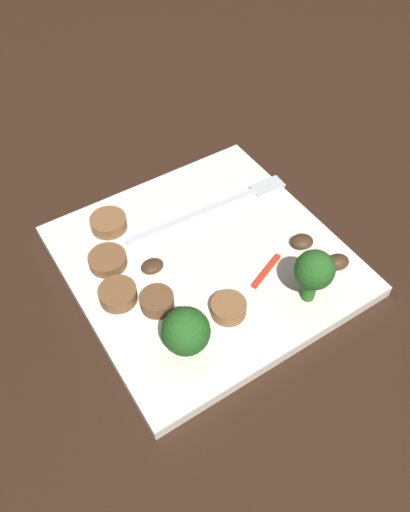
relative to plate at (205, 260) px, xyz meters
The scene contains 14 objects.
ground_plane 0.01m from the plate, ahead, with size 1.40×1.40×0.00m, color black.
plate is the anchor object (origin of this frame).
fork 0.07m from the plate, 44.22° to the left, with size 0.18×0.02×0.00m.
broccoli_floret_0 0.11m from the plate, 59.90° to the right, with size 0.03×0.03×0.06m.
broccoli_floret_1 0.11m from the plate, 130.99° to the right, with size 0.04×0.04×0.05m.
sausage_slice_0 0.07m from the plate, 105.02° to the right, with size 0.03×0.03×0.01m, color brown.
sausage_slice_1 0.10m from the plate, 125.95° to the left, with size 0.04×0.04×0.01m, color brown.
sausage_slice_2 0.07m from the plate, 159.09° to the right, with size 0.03×0.03×0.01m, color brown.
sausage_slice_3 0.09m from the plate, 153.40° to the left, with size 0.04×0.04×0.01m, color brown.
sausage_slice_4 0.09m from the plate, behind, with size 0.03×0.03×0.01m, color brown.
mushroom_0 0.05m from the plate, 165.04° to the left, with size 0.02×0.02×0.01m, color #422B19.
mushroom_1 0.09m from the plate, 24.35° to the right, with size 0.02×0.02×0.01m, color #422B19.
mushroom_2 0.12m from the plate, 38.60° to the right, with size 0.02×0.02×0.01m, color #422B19.
pepper_strip_3 0.06m from the plate, 51.50° to the right, with size 0.04×0.00×0.00m, color red.
Camera 1 is at (-0.16, -0.25, 0.37)m, focal length 34.70 mm.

